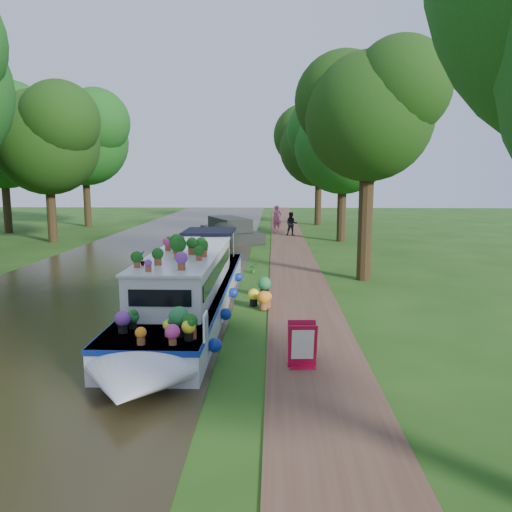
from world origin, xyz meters
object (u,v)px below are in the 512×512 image
(second_boat, at_px, (230,231))
(plant_boat, at_px, (187,287))
(sandwich_board, at_px, (302,347))
(pedestrian_pink, at_px, (277,219))
(pedestrian_dark, at_px, (292,224))

(second_boat, bearing_deg, plant_boat, -113.20)
(plant_boat, bearing_deg, sandwich_board, -51.85)
(sandwich_board, height_order, pedestrian_pink, pedestrian_pink)
(pedestrian_pink, height_order, pedestrian_dark, pedestrian_pink)
(plant_boat, xyz_separation_m, second_boat, (-0.30, 17.54, -0.26))
(plant_boat, bearing_deg, second_boat, 90.99)
(plant_boat, relative_size, pedestrian_pink, 7.00)
(second_boat, bearing_deg, pedestrian_pink, 34.62)
(plant_boat, distance_m, pedestrian_pink, 22.75)
(plant_boat, relative_size, second_boat, 1.69)
(plant_boat, relative_size, sandwich_board, 14.10)
(pedestrian_pink, distance_m, pedestrian_dark, 2.64)
(pedestrian_dark, bearing_deg, plant_boat, -96.91)
(sandwich_board, bearing_deg, plant_boat, 125.43)
(second_boat, distance_m, sandwich_board, 21.77)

